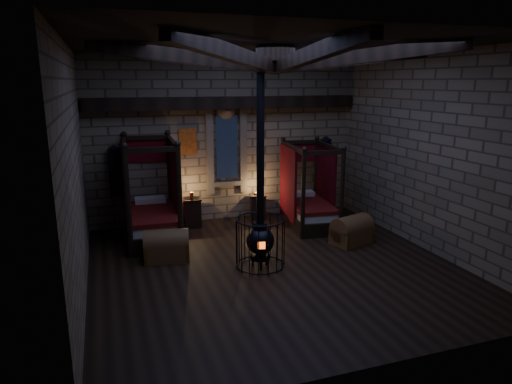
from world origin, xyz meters
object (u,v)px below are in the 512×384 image
object	(u,v)px
trunk_right	(352,231)
stove	(260,237)
bed_right	(309,205)
trunk_left	(167,246)
bed_left	(152,214)

from	to	relation	value
trunk_right	stove	distance (m)	2.50
bed_right	trunk_left	bearing A→B (deg)	-154.46
bed_left	stove	world-z (taller)	stove
trunk_left	bed_right	bearing A→B (deg)	27.33
bed_left	stove	size ratio (longest dim) A/B	0.57
bed_right	trunk_right	xyz separation A→B (m)	(0.34, -1.58, -0.22)
trunk_right	trunk_left	bearing A→B (deg)	156.83
bed_left	bed_right	size ratio (longest dim) A/B	1.10
trunk_left	trunk_right	world-z (taller)	trunk_left
bed_left	stove	distance (m)	3.03
bed_left	trunk_left	world-z (taller)	bed_left
bed_left	trunk_right	bearing A→B (deg)	-20.60
bed_left	trunk_left	xyz separation A→B (m)	(0.11, -1.48, -0.28)
bed_right	bed_left	bearing A→B (deg)	-176.19
bed_right	stove	distance (m)	3.01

